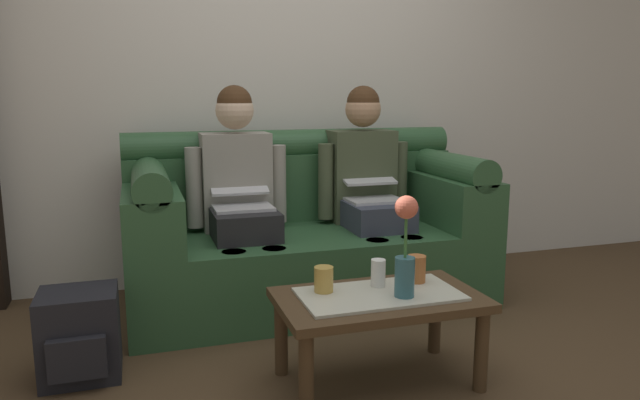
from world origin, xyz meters
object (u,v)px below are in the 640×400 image
(couch, at_px, (306,235))
(flower_vase, at_px, (405,247))
(coffee_table, at_px, (379,308))
(person_left, at_px, (239,190))
(cup_near_right, at_px, (324,279))
(backpack_left, at_px, (80,336))
(person_right, at_px, (368,184))
(cup_near_left, at_px, (378,273))
(cup_far_center, at_px, (416,269))

(couch, xyz_separation_m, flower_vase, (0.08, -1.13, 0.21))
(coffee_table, xyz_separation_m, flower_vase, (0.08, -0.07, 0.27))
(couch, bearing_deg, coffee_table, -90.00)
(person_left, xyz_separation_m, flower_vase, (0.46, -1.13, -0.07))
(cup_near_right, xyz_separation_m, backpack_left, (-0.96, 0.33, -0.25))
(person_left, distance_m, flower_vase, 1.22)
(person_right, relative_size, coffee_table, 1.48)
(coffee_table, bearing_deg, person_left, 109.61)
(couch, bearing_deg, flower_vase, -86.07)
(person_left, distance_m, cup_near_left, 1.08)
(person_left, bearing_deg, flower_vase, -68.01)
(cup_near_right, height_order, backpack_left, cup_near_right)
(person_right, distance_m, cup_near_left, 1.06)
(coffee_table, relative_size, cup_near_left, 7.23)
(flower_vase, distance_m, cup_near_left, 0.21)
(flower_vase, bearing_deg, coffee_table, 138.96)
(person_left, bearing_deg, couch, 0.33)
(person_left, xyz_separation_m, cup_far_center, (0.58, -0.98, -0.22))
(person_right, bearing_deg, couch, 179.63)
(flower_vase, xyz_separation_m, cup_near_left, (-0.05, 0.15, -0.14))
(person_left, height_order, person_right, same)
(cup_far_center, bearing_deg, person_right, 80.01)
(cup_near_left, height_order, cup_near_right, cup_near_left)
(person_right, relative_size, flower_vase, 3.02)
(cup_far_center, bearing_deg, cup_near_right, -179.72)
(person_left, distance_m, backpack_left, 1.13)
(couch, xyz_separation_m, cup_far_center, (0.21, -0.98, 0.07))
(coffee_table, xyz_separation_m, backpack_left, (-1.17, 0.41, -0.14))
(flower_vase, relative_size, cup_near_right, 3.91)
(couch, distance_m, person_left, 0.47)
(person_left, distance_m, cup_near_right, 1.02)
(cup_near_right, bearing_deg, couch, 77.95)
(person_right, xyz_separation_m, cup_near_right, (-0.59, -0.98, -0.22))
(cup_near_right, bearing_deg, coffee_table, -21.21)
(person_right, relative_size, cup_near_left, 10.70)
(person_right, distance_m, cup_far_center, 1.01)
(coffee_table, height_order, cup_far_center, cup_far_center)
(couch, bearing_deg, cup_near_left, -88.37)
(flower_vase, bearing_deg, person_left, 111.99)
(coffee_table, relative_size, cup_near_right, 7.98)
(person_left, bearing_deg, cup_near_right, -80.25)
(flower_vase, distance_m, cup_far_center, 0.24)
(backpack_left, bearing_deg, cup_far_center, -13.41)
(coffee_table, xyz_separation_m, cup_near_right, (-0.21, 0.08, 0.12))
(cup_near_left, bearing_deg, couch, 91.63)
(couch, bearing_deg, person_left, -179.67)
(cup_near_left, bearing_deg, cup_near_right, 179.50)
(coffee_table, distance_m, cup_near_left, 0.15)
(person_right, bearing_deg, coffee_table, -109.61)
(couch, relative_size, person_left, 1.61)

